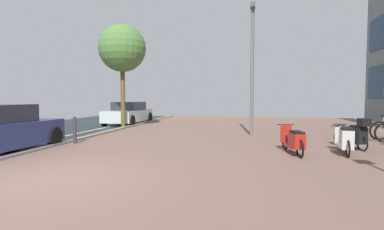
{
  "coord_description": "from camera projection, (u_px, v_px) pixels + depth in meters",
  "views": [
    {
      "loc": [
        3.8,
        -5.14,
        1.6
      ],
      "look_at": [
        2.55,
        1.93,
        1.19
      ],
      "focal_mm": 28.08,
      "sensor_mm": 36.0,
      "label": 1
    }
  ],
  "objects": [
    {
      "name": "lamp_post",
      "position": [
        252.0,
        63.0,
        12.51
      ],
      "size": [
        0.2,
        0.52,
        5.48
      ],
      "color": "slate",
      "rests_on": "ground"
    },
    {
      "name": "ground",
      "position": [
        114.0,
        185.0,
        5.56
      ],
      "size": [
        21.0,
        40.0,
        0.13
      ],
      "color": "black"
    },
    {
      "name": "parked_car_far",
      "position": [
        129.0,
        113.0,
        18.58
      ],
      "size": [
        1.84,
        4.26,
        1.34
      ],
      "color": "silver",
      "rests_on": "ground"
    },
    {
      "name": "scooter_near",
      "position": [
        294.0,
        141.0,
        8.48
      ],
      "size": [
        0.63,
        1.85,
        0.81
      ],
      "color": "black",
      "rests_on": "ground"
    },
    {
      "name": "scooter_far",
      "position": [
        355.0,
        135.0,
        9.37
      ],
      "size": [
        0.79,
        1.61,
        1.01
      ],
      "color": "black",
      "rests_on": "ground"
    },
    {
      "name": "bollard_far",
      "position": [
        75.0,
        130.0,
        10.48
      ],
      "size": [
        0.12,
        0.12,
        0.93
      ],
      "color": "#38383D",
      "rests_on": "ground"
    },
    {
      "name": "scooter_mid",
      "position": [
        345.0,
        140.0,
        8.43
      ],
      "size": [
        0.56,
        1.72,
        0.8
      ],
      "color": "black",
      "rests_on": "ground"
    },
    {
      "name": "street_tree",
      "position": [
        122.0,
        49.0,
        15.71
      ],
      "size": [
        2.47,
        2.47,
        5.42
      ],
      "color": "brown",
      "rests_on": "ground"
    }
  ]
}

